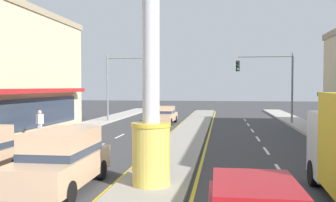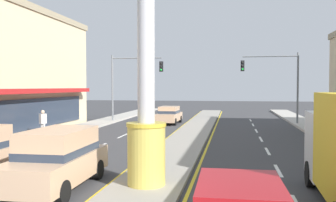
{
  "view_description": "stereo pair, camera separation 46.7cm",
  "coord_description": "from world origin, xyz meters",
  "views": [
    {
      "loc": [
        2.23,
        -5.7,
        3.28
      ],
      "look_at": [
        -0.32,
        11.7,
        2.6
      ],
      "focal_mm": 39.42,
      "sensor_mm": 36.0,
      "label": 1
    },
    {
      "loc": [
        2.69,
        -5.63,
        3.28
      ],
      "look_at": [
        -0.32,
        11.7,
        2.6
      ],
      "focal_mm": 39.42,
      "sensor_mm": 36.0,
      "label": 2
    }
  ],
  "objects": [
    {
      "name": "sedan_far_right_lane",
      "position": [
        -2.84,
        26.57,
        0.79
      ],
      "size": [
        1.95,
        4.36,
        1.53
      ],
      "color": "tan",
      "rests_on": "ground"
    },
    {
      "name": "median_strip",
      "position": [
        0.0,
        18.0,
        0.07
      ],
      "size": [
        2.38,
        52.0,
        0.14
      ],
      "primitive_type": "cube",
      "color": "gray",
      "rests_on": "ground"
    },
    {
      "name": "district_sign",
      "position": [
        -0.0,
        5.78,
        4.44
      ],
      "size": [
        7.48,
        1.27,
        8.15
      ],
      "color": "gold",
      "rests_on": "median_strip"
    },
    {
      "name": "traffic_light_left_side",
      "position": [
        -6.43,
        26.97,
        4.25
      ],
      "size": [
        4.86,
        0.46,
        6.2
      ],
      "color": "slate",
      "rests_on": "ground"
    },
    {
      "name": "traffic_light_right_side",
      "position": [
        6.43,
        27.05,
        4.25
      ],
      "size": [
        4.86,
        0.46,
        6.2
      ],
      "color": "slate",
      "rests_on": "ground"
    },
    {
      "name": "sidewalk_left",
      "position": [
        -8.91,
        16.0,
        0.09
      ],
      "size": [
        2.23,
        60.0,
        0.18
      ],
      "primitive_type": "cube",
      "color": "#ADA89E",
      "rests_on": "ground"
    },
    {
      "name": "suv_mid_left_lane",
      "position": [
        -2.84,
        5.37,
        0.98
      ],
      "size": [
        2.01,
        4.62,
        1.9
      ],
      "color": "tan",
      "rests_on": "ground"
    },
    {
      "name": "lane_markings",
      "position": [
        0.0,
        16.65,
        0.0
      ],
      "size": [
        9.12,
        52.0,
        0.01
      ],
      "color": "silver",
      "rests_on": "ground"
    },
    {
      "name": "pedestrian_far_side",
      "position": [
        -8.49,
        14.79,
        1.15
      ],
      "size": [
        0.37,
        0.46,
        1.7
      ],
      "color": "#B7B2AD",
      "rests_on": "sidewalk_left"
    }
  ]
}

